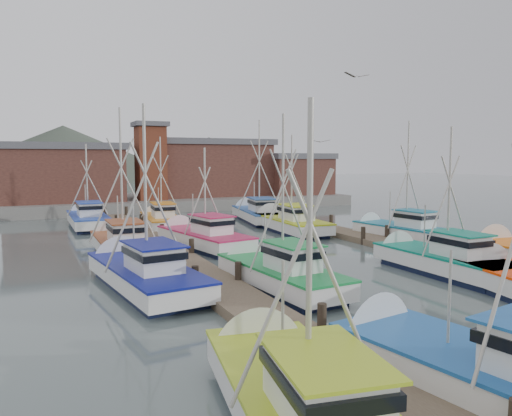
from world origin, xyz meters
name	(u,v)px	position (x,y,z in m)	size (l,w,h in m)	color
ground	(328,267)	(0.00, 0.00, 0.00)	(260.00, 260.00, 0.00)	#4A5958
dock_left	(179,260)	(-7.00, 4.04, 0.21)	(2.30, 46.00, 1.50)	#4D3B2F
dock_right	(384,243)	(7.00, 4.04, 0.21)	(2.30, 46.00, 1.50)	#4D3B2F
quay	(161,201)	(0.00, 37.00, 0.60)	(44.00, 16.00, 1.20)	gray
shed_left	(63,172)	(-11.00, 35.00, 4.34)	(12.72, 8.48, 6.20)	brown
shed_center	(208,167)	(6.00, 37.00, 4.69)	(14.84, 9.54, 6.90)	brown
shed_right	(296,173)	(17.00, 34.00, 3.84)	(8.48, 6.36, 5.20)	brown
lookout_tower	(151,160)	(-2.00, 33.00, 5.55)	(3.60, 3.60, 8.50)	#602C1B
distant_hills	(36,180)	(-12.76, 122.59, 0.00)	(175.00, 140.00, 42.00)	#454E41
boat_0	(485,374)	(-4.62, -14.07, 0.68)	(4.38, 9.70, 8.44)	#0F1734
boat_2	(296,400)	(-9.34, -13.33, 0.68)	(4.01, 9.00, 7.66)	#0F1734
boat_4	(275,273)	(-4.48, -2.64, 0.68)	(3.32, 8.37, 8.33)	#0F1734
boat_5	(437,260)	(4.34, -3.36, 0.68)	(3.24, 8.48, 8.02)	#0F1734
boat_6	(142,273)	(-9.90, -0.11, 0.68)	(4.00, 9.66, 8.93)	#0F1734
boat_8	(200,237)	(-4.32, 8.56, 0.68)	(4.27, 9.20, 7.21)	#0F1734
boat_9	(287,223)	(4.28, 12.63, 0.68)	(3.54, 9.78, 8.47)	#0F1734
boat_10	(121,244)	(-9.50, 7.80, 0.69)	(3.84, 8.82, 9.41)	#0F1734
boat_11	(399,231)	(9.37, 5.40, 0.68)	(3.61, 8.50, 8.99)	#0F1734
boat_12	(160,220)	(-4.59, 18.25, 0.68)	(3.26, 8.37, 8.15)	#0F1734
boat_13	(257,214)	(4.77, 19.48, 0.69)	(4.56, 10.09, 10.09)	#0F1734
boat_14	(87,219)	(-9.99, 21.79, 0.68)	(3.27, 8.99, 7.72)	#0F1734
gull_near	(357,76)	(0.39, -1.74, 9.79)	(1.55, 0.65, 0.24)	gray
gull_far	(320,141)	(3.67, 6.90, 6.93)	(1.54, 0.66, 0.24)	gray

